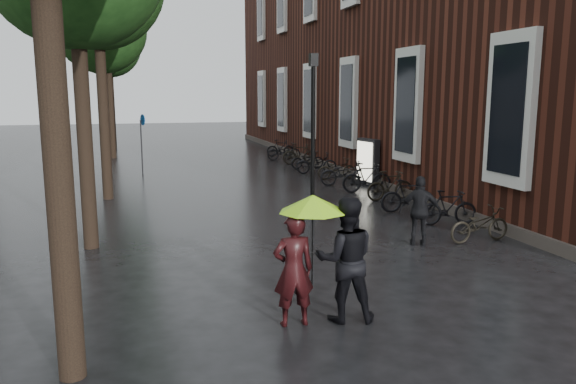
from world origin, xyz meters
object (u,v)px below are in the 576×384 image
object	(u,v)px
person_black	(346,259)
pedestrian_walking	(420,211)
person_burgundy	(293,270)
ad_lightbox	(368,162)
lamp_post	(313,114)
parked_bicycles	(338,169)

from	to	relation	value
person_black	pedestrian_walking	world-z (taller)	person_black
pedestrian_walking	person_burgundy	bearing A→B (deg)	65.12
ad_lightbox	lamp_post	distance (m)	4.52
parked_bicycles	ad_lightbox	bearing A→B (deg)	-64.19
person_black	parked_bicycles	world-z (taller)	person_black
person_black	parked_bicycles	distance (m)	13.55
person_burgundy	ad_lightbox	xyz separation A→B (m)	(6.21, 11.31, 0.03)
parked_bicycles	lamp_post	xyz separation A→B (m)	(-2.41, -4.09, 2.29)
person_burgundy	person_black	size ratio (longest dim) A/B	0.89
person_burgundy	pedestrian_walking	size ratio (longest dim) A/B	1.07
person_burgundy	pedestrian_walking	world-z (taller)	person_burgundy
pedestrian_walking	ad_lightbox	size ratio (longest dim) A/B	0.90
parked_bicycles	lamp_post	world-z (taller)	lamp_post
pedestrian_walking	ad_lightbox	distance (m)	8.17
parked_bicycles	lamp_post	size ratio (longest dim) A/B	4.18
person_burgundy	person_black	bearing A→B (deg)	178.96
person_burgundy	lamp_post	xyz separation A→B (m)	(3.16, 8.55, 1.91)
person_black	ad_lightbox	world-z (taller)	person_black
pedestrian_walking	lamp_post	world-z (taller)	lamp_post
pedestrian_walking	parked_bicycles	world-z (taller)	pedestrian_walking
ad_lightbox	pedestrian_walking	bearing A→B (deg)	-114.95
person_black	ad_lightbox	size ratio (longest dim) A/B	1.09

